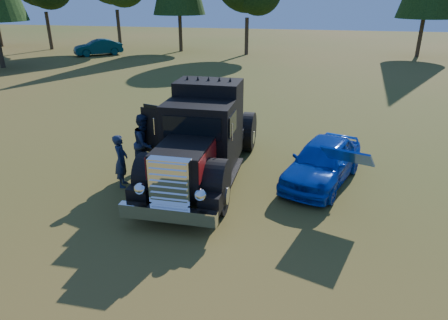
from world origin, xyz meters
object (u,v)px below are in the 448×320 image
spectator_near (121,161)px  spectator_far (145,143)px  diamond_t_truck (202,141)px  distant_teal_car (98,47)px  hotrod_coupe (323,161)px

spectator_near → spectator_far: (0.28, 1.24, 0.16)m
spectator_far → spectator_near: bearing=178.1°
diamond_t_truck → spectator_near: (-2.29, -1.06, -0.45)m
spectator_far → distant_teal_car: bearing=42.2°
spectator_far → distant_teal_car: (-15.06, 24.56, -0.26)m
spectator_near → distant_teal_car: 29.74m
diamond_t_truck → hotrod_coupe: (3.76, 0.54, -0.58)m
diamond_t_truck → spectator_near: bearing=-155.1°
diamond_t_truck → distant_teal_car: 30.06m
diamond_t_truck → hotrod_coupe: diamond_t_truck is taller
hotrod_coupe → spectator_near: 6.25m
diamond_t_truck → hotrod_coupe: 3.84m
diamond_t_truck → hotrod_coupe: bearing=8.2°
spectator_near → diamond_t_truck: bearing=-80.1°
hotrod_coupe → diamond_t_truck: bearing=-171.8°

